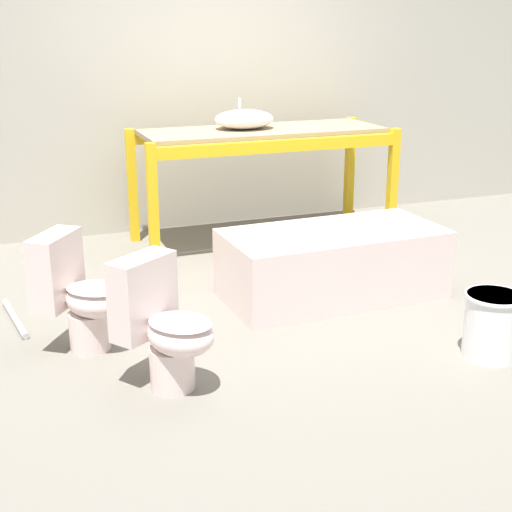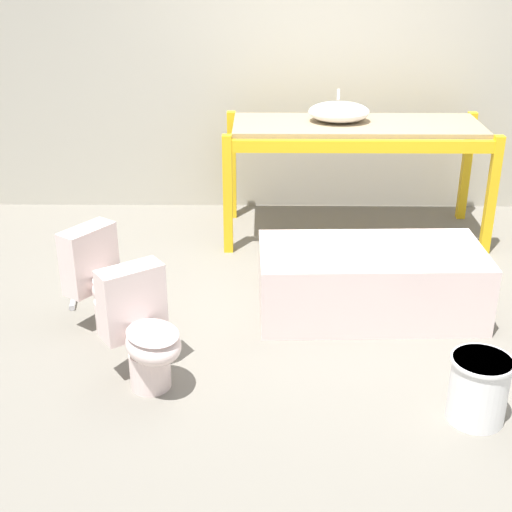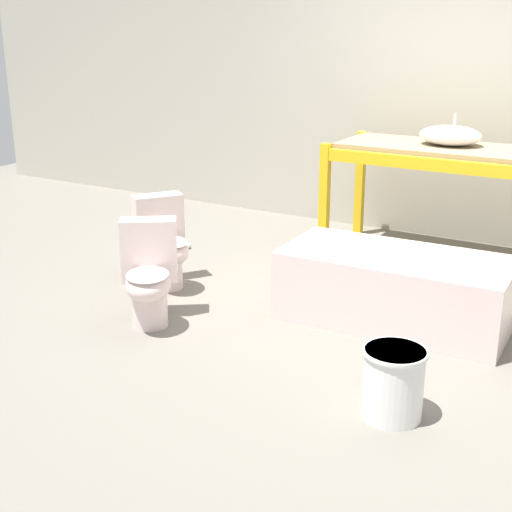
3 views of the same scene
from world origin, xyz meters
TOP-DOWN VIEW (x-y plane):
  - ground_plane at (0.00, 0.00)m, footprint 12.00×12.00m
  - warehouse_wall_rear at (0.00, 1.89)m, footprint 10.80×0.08m
  - shelving_rack at (0.31, 1.20)m, footprint 2.06×0.81m
  - sink_basin at (0.17, 1.25)m, footprint 0.48×0.38m
  - bathtub_main at (0.28, -0.14)m, footprint 1.44×0.73m
  - toilet_near at (-1.05, -0.95)m, footprint 0.54×0.58m
  - toilet_far at (-1.37, -0.37)m, footprint 0.58×0.54m
  - bucket_white at (0.68, -1.25)m, footprint 0.31×0.31m
  - loose_pipe at (-1.71, 0.16)m, footprint 0.13×0.61m

SIDE VIEW (x-z plane):
  - ground_plane at x=0.00m, z-range 0.00..0.00m
  - loose_pipe at x=-1.71m, z-range 0.00..0.04m
  - bucket_white at x=0.68m, z-range 0.01..0.36m
  - bathtub_main at x=0.28m, z-range 0.03..0.49m
  - toilet_near at x=-1.05m, z-range 0.00..0.65m
  - toilet_far at x=-1.37m, z-range 0.00..0.65m
  - shelving_rack at x=0.31m, z-range 0.33..1.26m
  - sink_basin at x=0.17m, z-range 0.89..1.12m
  - warehouse_wall_rear at x=0.00m, z-range 0.00..3.20m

